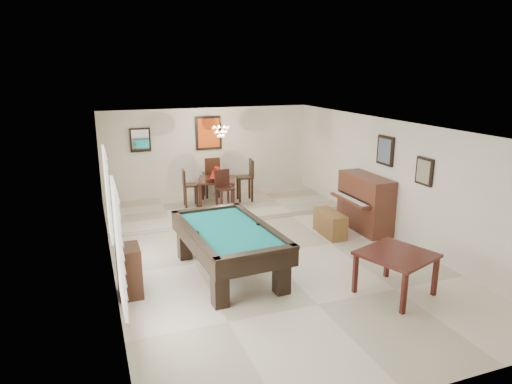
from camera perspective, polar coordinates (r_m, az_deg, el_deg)
ground_plane at (r=9.45m, az=1.28°, el=-7.71°), size 6.00×9.00×0.02m
wall_back at (r=13.21m, az=-5.92°, el=4.80°), size 6.00×0.04×2.60m
wall_front at (r=5.37m, az=19.74°, el=-11.92°), size 6.00×0.04×2.60m
wall_left at (r=8.43m, az=-18.01°, el=-1.88°), size 0.04×9.00×2.60m
wall_right at (r=10.47m, az=16.77°, el=1.48°), size 0.04×9.00×2.60m
ceiling at (r=8.77m, az=1.38°, el=8.21°), size 6.00×9.00×0.04m
dining_step at (r=12.32m, az=-4.29°, el=-1.86°), size 6.00×2.50×0.12m
window_left_front at (r=6.31m, az=-16.77°, el=-6.54°), size 0.06×1.00×1.70m
window_left_rear at (r=8.98m, az=-18.06°, el=-0.19°), size 0.06×1.00×1.70m
pool_table at (r=8.39m, az=-3.41°, el=-7.47°), size 1.59×2.72×0.88m
square_table at (r=8.05m, az=16.99°, el=-9.71°), size 1.36×1.36×0.73m
upright_piano at (r=10.83m, az=12.80°, el=-1.39°), size 0.87×1.55×1.29m
piano_bench at (r=10.48m, az=9.24°, el=-3.91°), size 0.41×0.99×0.54m
apothecary_chest at (r=7.95m, az=-15.57°, el=-9.48°), size 0.38×0.57×0.85m
dining_table at (r=12.31m, az=-4.88°, el=0.36°), size 1.24×1.24×0.81m
flower_vase at (r=12.19m, az=-4.94°, el=2.72°), size 0.15×0.15×0.23m
dining_chair_south at (r=11.53m, az=-3.90°, el=0.05°), size 0.44×0.44×1.08m
dining_chair_north at (r=12.98m, az=-5.63°, el=1.91°), size 0.44×0.44×1.16m
dining_chair_west at (r=12.16m, az=-8.20°, el=0.51°), size 0.39×0.39×0.99m
dining_chair_east at (r=12.51m, az=-1.43°, el=1.47°), size 0.48×0.48×1.15m
chandelier at (r=11.83m, az=-4.43°, el=8.03°), size 0.44×0.44×0.60m
back_painting at (r=13.07m, az=-5.95°, el=7.35°), size 0.75×0.06×0.95m
back_mirror at (r=12.75m, az=-14.27°, el=6.32°), size 0.55×0.06×0.65m
right_picture_upper at (r=10.57m, az=15.87°, el=5.00°), size 0.06×0.55×0.65m
right_picture_lower at (r=9.61m, az=20.31°, el=2.43°), size 0.06×0.45×0.55m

